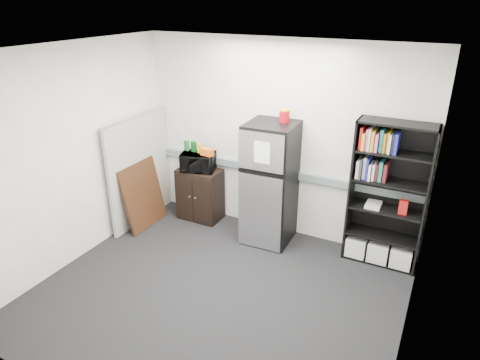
{
  "coord_description": "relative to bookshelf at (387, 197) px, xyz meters",
  "views": [
    {
      "loc": [
        2.06,
        -3.43,
        3.18
      ],
      "look_at": [
        -0.15,
        0.9,
        1.06
      ],
      "focal_mm": 32.0,
      "sensor_mm": 36.0,
      "label": 1
    }
  ],
  "objects": [
    {
      "name": "floor",
      "position": [
        -1.53,
        -1.57,
        -0.91
      ],
      "size": [
        4.0,
        4.0,
        0.0
      ],
      "primitive_type": "plane",
      "color": "black",
      "rests_on": "ground"
    },
    {
      "name": "wall_back",
      "position": [
        -1.53,
        0.18,
        0.44
      ],
      "size": [
        4.0,
        0.02,
        2.7
      ],
      "primitive_type": "cube",
      "color": "silver",
      "rests_on": "floor"
    },
    {
      "name": "wall_right",
      "position": [
        0.47,
        -1.57,
        0.44
      ],
      "size": [
        0.02,
        3.5,
        2.7
      ],
      "primitive_type": "cube",
      "color": "silver",
      "rests_on": "floor"
    },
    {
      "name": "wall_left",
      "position": [
        -3.53,
        -1.57,
        0.44
      ],
      "size": [
        0.02,
        3.5,
        2.7
      ],
      "primitive_type": "cube",
      "color": "silver",
      "rests_on": "floor"
    },
    {
      "name": "ceiling",
      "position": [
        -1.53,
        -1.57,
        1.79
      ],
      "size": [
        4.0,
        3.5,
        0.02
      ],
      "primitive_type": "cube",
      "color": "white",
      "rests_on": "wall_back"
    },
    {
      "name": "electrical_raceway",
      "position": [
        -1.53,
        0.15,
        -0.01
      ],
      "size": [
        3.92,
        0.05,
        0.1
      ],
      "primitive_type": "cube",
      "color": "slate",
      "rests_on": "wall_back"
    },
    {
      "name": "wall_note",
      "position": [
        -1.88,
        0.18,
        0.64
      ],
      "size": [
        0.14,
        0.0,
        0.1
      ],
      "primitive_type": "cube",
      "color": "white",
      "rests_on": "wall_back"
    },
    {
      "name": "bookshelf",
      "position": [
        0.0,
        0.0,
        0.0
      ],
      "size": [
        0.9,
        0.34,
        1.85
      ],
      "color": "black",
      "rests_on": "floor"
    },
    {
      "name": "cubicle_partition",
      "position": [
        -3.43,
        -0.49,
        -0.1
      ],
      "size": [
        0.06,
        1.3,
        1.62
      ],
      "color": "#ACA798",
      "rests_on": "floor"
    },
    {
      "name": "cabinet",
      "position": [
        -2.67,
        -0.06,
        -0.52
      ],
      "size": [
        0.64,
        0.43,
        0.8
      ],
      "color": "black",
      "rests_on": "floor"
    },
    {
      "name": "microwave",
      "position": [
        -2.67,
        -0.08,
        0.02
      ],
      "size": [
        0.56,
        0.46,
        0.27
      ],
      "primitive_type": "imported",
      "rotation": [
        0.0,
        0.0,
        0.31
      ],
      "color": "black",
      "rests_on": "cabinet"
    },
    {
      "name": "snack_box_a",
      "position": [
        -2.88,
        -0.05,
        0.23
      ],
      "size": [
        0.08,
        0.07,
        0.15
      ],
      "primitive_type": "cube",
      "rotation": [
        0.0,
        0.0,
        -0.29
      ],
      "color": "#1C622A",
      "rests_on": "microwave"
    },
    {
      "name": "snack_box_b",
      "position": [
        -2.75,
        -0.05,
        0.23
      ],
      "size": [
        0.08,
        0.06,
        0.15
      ],
      "primitive_type": "cube",
      "rotation": [
        0.0,
        0.0,
        -0.19
      ],
      "color": "#0D3C15",
      "rests_on": "microwave"
    },
    {
      "name": "snack_box_c",
      "position": [
        -2.65,
        -0.05,
        0.22
      ],
      "size": [
        0.08,
        0.06,
        0.14
      ],
      "primitive_type": "cube",
      "rotation": [
        0.0,
        0.0,
        0.23
      ],
      "color": "gold",
      "rests_on": "microwave"
    },
    {
      "name": "snack_bag",
      "position": [
        -2.5,
        -0.1,
        0.2
      ],
      "size": [
        0.19,
        0.12,
        0.1
      ],
      "primitive_type": "cube",
      "rotation": [
        0.0,
        0.0,
        -0.11
      ],
      "color": "#D95D15",
      "rests_on": "microwave"
    },
    {
      "name": "refrigerator",
      "position": [
        -1.5,
        -0.14,
        -0.07
      ],
      "size": [
        0.65,
        0.68,
        1.68
      ],
      "rotation": [
        0.0,
        0.0,
        0.04
      ],
      "color": "black",
      "rests_on": "floor"
    },
    {
      "name": "coffee_can",
      "position": [
        -1.38,
        -0.02,
        0.86
      ],
      "size": [
        0.14,
        0.14,
        0.19
      ],
      "color": "#AC0711",
      "rests_on": "refrigerator"
    },
    {
      "name": "framed_poster",
      "position": [
        -3.3,
        -0.62,
        -0.43
      ],
      "size": [
        0.23,
        0.76,
        0.96
      ],
      "rotation": [
        0.0,
        -0.2,
        0.0
      ],
      "color": "black",
      "rests_on": "floor"
    }
  ]
}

